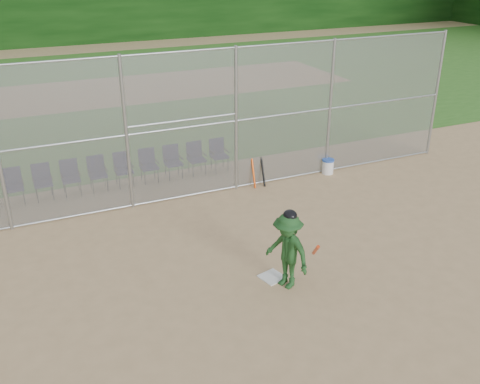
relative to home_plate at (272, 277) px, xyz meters
name	(u,v)px	position (x,y,z in m)	size (l,w,h in m)	color
ground	(291,288)	(0.16, -0.50, -0.01)	(100.00, 100.00, 0.00)	tan
grass_strip	(109,91)	(0.16, 17.50, 0.00)	(100.00, 100.00, 0.00)	#2F661E
dirt_patch_far	(109,91)	(0.16, 17.50, 0.00)	(24.00, 24.00, 0.00)	tan
backstop_fence	(201,123)	(0.16, 4.50, 2.06)	(16.09, 0.09, 4.00)	gray
home_plate	(272,277)	(0.00, 0.00, 0.00)	(0.46, 0.46, 0.02)	white
batter_at_plate	(287,250)	(0.13, -0.37, 0.81)	(1.05, 1.32, 1.70)	#1E4B1F
water_cooler	(328,166)	(4.15, 4.37, 0.22)	(0.36, 0.36, 0.46)	white
spare_bats	(258,173)	(1.80, 4.39, 0.40)	(0.36, 0.33, 0.83)	#D84C14
chair_1	(14,187)	(-4.64, 5.98, 0.47)	(0.54, 0.52, 0.96)	#100F3A
chair_2	(43,183)	(-3.91, 5.98, 0.47)	(0.54, 0.52, 0.96)	#100F3A
chair_3	(71,178)	(-3.17, 5.98, 0.47)	(0.54, 0.52, 0.96)	#100F3A
chair_4	(98,174)	(-2.43, 5.98, 0.47)	(0.54, 0.52, 0.96)	#100F3A
chair_5	(124,170)	(-1.70, 5.98, 0.47)	(0.54, 0.52, 0.96)	#100F3A
chair_6	(149,166)	(-0.96, 5.98, 0.47)	(0.54, 0.52, 0.96)	#100F3A
chair_7	(173,162)	(-0.22, 5.98, 0.47)	(0.54, 0.52, 0.96)	#100F3A
chair_8	(197,159)	(0.51, 5.98, 0.47)	(0.54, 0.52, 0.96)	#100F3A
chair_9	(219,155)	(1.25, 5.98, 0.47)	(0.54, 0.52, 0.96)	#100F3A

